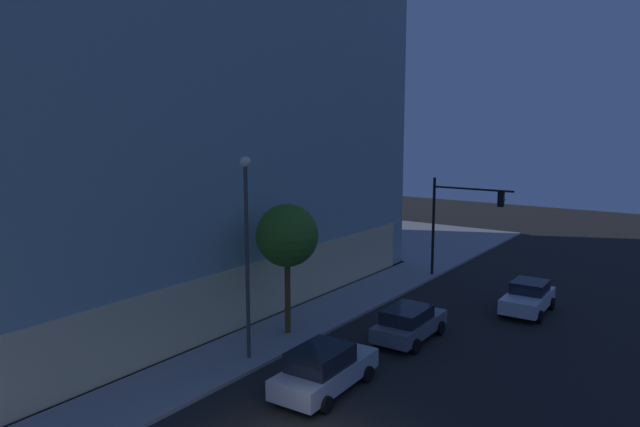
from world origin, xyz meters
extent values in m
cube|color=#4C4C51|center=(9.02, 24.68, 0.07)|extent=(29.76, 32.06, 0.15)
cube|color=#FBE0A1|center=(9.02, 9.05, 1.63)|extent=(26.42, 0.60, 2.96)
cube|color=#8CA9A6|center=(9.02, 24.68, 9.28)|extent=(29.36, 31.66, 18.25)
cylinder|color=black|center=(21.72, 5.61, 3.30)|extent=(0.18, 0.18, 6.30)
cylinder|color=black|center=(21.67, 3.08, 5.87)|extent=(0.23, 5.06, 0.12)
cube|color=black|center=(21.63, 1.31, 5.37)|extent=(0.33, 0.33, 0.90)
sphere|color=green|center=(21.62, 1.13, 5.37)|extent=(0.18, 0.18, 0.18)
cylinder|color=#424242|center=(4.62, 6.08, 4.13)|extent=(0.16, 0.16, 7.96)
sphere|color=#F9EFC6|center=(4.62, 6.08, 8.26)|extent=(0.44, 0.44, 0.44)
cylinder|color=#50471E|center=(7.88, 6.60, 1.87)|extent=(0.27, 0.27, 3.45)
sphere|color=#386C1F|center=(7.88, 6.60, 4.74)|extent=(2.86, 2.86, 2.86)
cube|color=#B7BABF|center=(4.26, 1.96, 0.67)|extent=(4.79, 2.03, 0.72)
cube|color=black|center=(3.91, 1.95, 1.38)|extent=(2.38, 1.76, 0.71)
cube|color=#F9F4CC|center=(6.56, 2.59, 0.67)|extent=(0.13, 0.20, 0.12)
cube|color=#F9F4CC|center=(6.60, 1.47, 0.67)|extent=(0.13, 0.20, 0.12)
cylinder|color=black|center=(5.70, 2.94, 0.31)|extent=(0.62, 0.26, 0.61)
cylinder|color=black|center=(5.76, 1.07, 0.31)|extent=(0.62, 0.26, 0.61)
cylinder|color=black|center=(2.77, 2.85, 0.31)|extent=(0.62, 0.26, 0.61)
cylinder|color=black|center=(2.83, 0.97, 0.31)|extent=(0.62, 0.26, 0.61)
cube|color=slate|center=(10.67, 1.72, 0.66)|extent=(4.42, 1.89, 0.66)
cube|color=black|center=(10.34, 1.72, 1.28)|extent=(2.39, 1.68, 0.59)
cube|color=#F9F4CC|center=(12.81, 2.30, 0.66)|extent=(0.12, 0.20, 0.12)
cube|color=#F9F4CC|center=(12.82, 1.21, 0.66)|extent=(0.12, 0.20, 0.12)
cylinder|color=black|center=(12.02, 2.66, 0.33)|extent=(0.66, 0.25, 0.65)
cylinder|color=black|center=(12.04, 0.83, 0.33)|extent=(0.66, 0.25, 0.65)
cylinder|color=black|center=(9.29, 2.61, 0.33)|extent=(0.66, 0.25, 0.65)
cylinder|color=black|center=(9.32, 0.79, 0.33)|extent=(0.66, 0.25, 0.65)
cube|color=silver|center=(17.69, -1.58, 0.68)|extent=(4.20, 1.93, 0.73)
cube|color=black|center=(18.00, -1.57, 1.33)|extent=(1.94, 1.71, 0.58)
cube|color=#F9F4CC|center=(15.66, -2.17, 0.68)|extent=(0.12, 0.20, 0.12)
cube|color=#F9F4CC|center=(15.64, -1.06, 0.68)|extent=(0.12, 0.20, 0.12)
cylinder|color=black|center=(16.41, -2.53, 0.32)|extent=(0.64, 0.25, 0.64)
cylinder|color=black|center=(16.38, -0.67, 0.32)|extent=(0.64, 0.25, 0.64)
cylinder|color=black|center=(19.00, -2.49, 0.32)|extent=(0.64, 0.25, 0.64)
cylinder|color=black|center=(18.96, -0.63, 0.32)|extent=(0.64, 0.25, 0.64)
camera|label=1|loc=(-12.22, -9.39, 9.61)|focal=32.27mm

